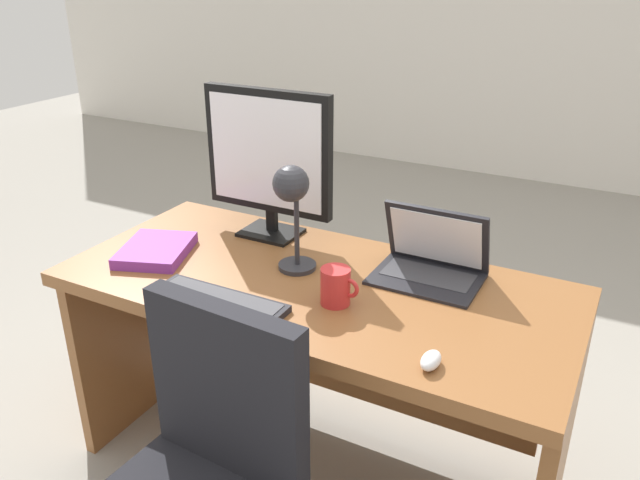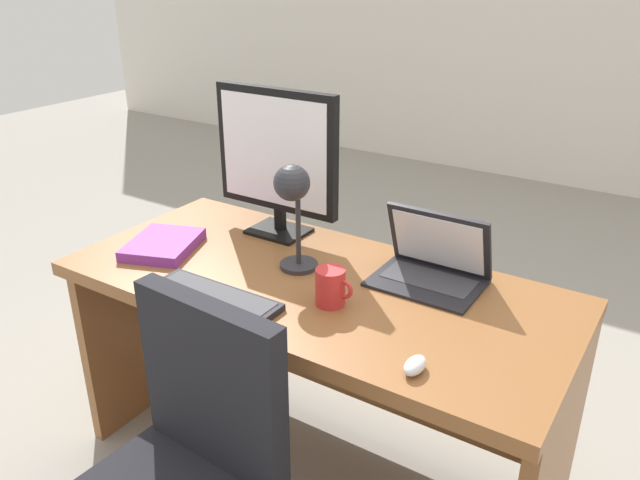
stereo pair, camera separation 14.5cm
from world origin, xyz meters
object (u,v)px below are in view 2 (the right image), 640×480
keyboard (214,298)px  book (163,245)px  laptop (434,259)px  mouse (415,365)px  coffee_mug (331,287)px  desk (321,332)px  monitor (276,155)px  desk_lamp (293,196)px

keyboard → book: book is taller
laptop → mouse: size_ratio=3.95×
mouse → laptop: bearing=108.8°
mouse → coffee_mug: size_ratio=0.71×
desk → mouse: 0.59m
coffee_mug → desk: bearing=131.2°
monitor → mouse: size_ratio=6.29×
laptop → desk: bearing=-151.8°
mouse → desk: bearing=146.5°
keyboard → desk: bearing=61.1°
monitor → desk: bearing=-32.4°
mouse → coffee_mug: bearing=153.9°
monitor → laptop: bearing=-3.1°
desk → desk_lamp: (-0.09, -0.02, 0.45)m
monitor → desk_lamp: bearing=-44.5°
mouse → desk_lamp: size_ratio=0.23×
keyboard → book: bearing=155.3°
mouse → coffee_mug: 0.38m
desk → mouse: size_ratio=19.18×
book → desk_lamp: bearing=13.6°
mouse → book: size_ratio=0.26×
book → coffee_mug: coffee_mug is taller
desk → coffee_mug: (0.12, -0.14, 0.26)m
book → coffee_mug: (0.67, -0.01, 0.04)m
mouse → desk_lamp: (-0.54, 0.28, 0.23)m
monitor → desk_lamp: 0.31m
laptop → mouse: bearing=-71.2°
desk → book: size_ratio=5.01×
keyboard → coffee_mug: coffee_mug is taller
laptop → desk_lamp: size_ratio=0.93×
desk → monitor: (-0.30, 0.19, 0.49)m
mouse → book: same height
book → laptop: bearing=19.1°
book → mouse: bearing=-9.7°
laptop → book: bearing=-160.9°
desk_lamp → book: desk_lamp is taller
laptop → keyboard: laptop is taller
monitor → book: (-0.24, -0.32, -0.27)m
monitor → keyboard: bearing=-74.8°
mouse → book: (-1.00, 0.17, -0.00)m
keyboard → mouse: (0.63, 0.00, 0.01)m
desk → monitor: bearing=147.6°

